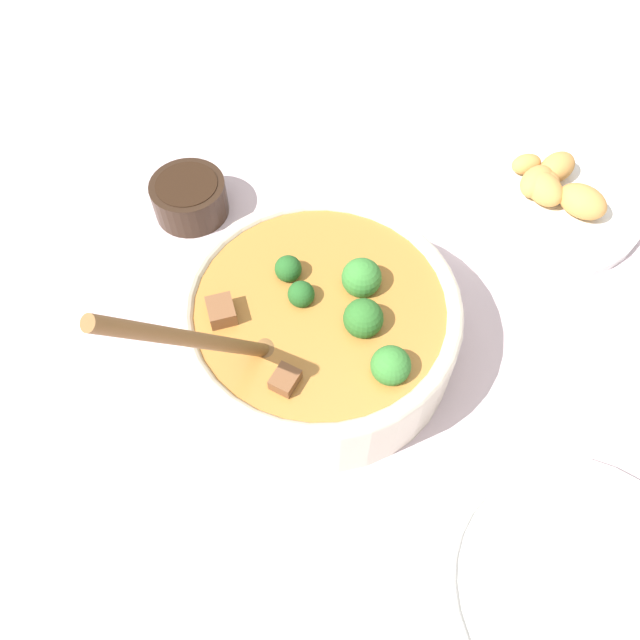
% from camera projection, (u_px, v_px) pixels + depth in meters
% --- Properties ---
extents(ground_plane, '(4.00, 4.00, 0.00)m').
position_uv_depth(ground_plane, '(320.00, 348.00, 0.63)').
color(ground_plane, silver).
extents(stew_bowl, '(0.26, 0.29, 0.25)m').
position_uv_depth(stew_bowl, '(320.00, 323.00, 0.59)').
color(stew_bowl, beige).
rests_on(stew_bowl, ground_plane).
extents(condiment_bowl, '(0.09, 0.09, 0.04)m').
position_uv_depth(condiment_bowl, '(189.00, 196.00, 0.71)').
color(condiment_bowl, black).
rests_on(condiment_bowl, ground_plane).
extents(empty_plate, '(0.23, 0.23, 0.02)m').
position_uv_depth(empty_plate, '(582.00, 594.00, 0.50)').
color(empty_plate, white).
rests_on(empty_plate, ground_plane).
extents(food_plate, '(0.26, 0.26, 0.05)m').
position_uv_depth(food_plate, '(539.00, 190.00, 0.73)').
color(food_plate, white).
rests_on(food_plate, ground_plane).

